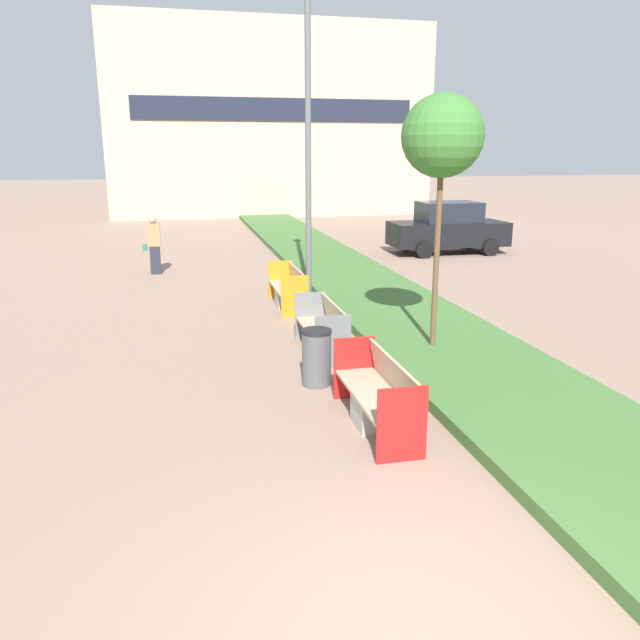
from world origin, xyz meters
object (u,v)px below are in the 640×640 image
(bench_red_frame, at_px, (378,400))
(bench_grey_frame, at_px, (323,334))
(sapling_tree_near, at_px, (442,137))
(street_lamp_post, at_px, (308,90))
(litter_bin, at_px, (317,357))
(parked_car_distant, at_px, (448,228))
(bench_orange_frame, at_px, (289,292))
(pedestrian_walking, at_px, (154,244))

(bench_red_frame, relative_size, bench_grey_frame, 1.12)
(sapling_tree_near, bearing_deg, street_lamp_post, 105.45)
(litter_bin, relative_size, parked_car_distant, 0.21)
(bench_orange_frame, relative_size, sapling_tree_near, 0.45)
(bench_orange_frame, distance_m, parked_car_distant, 9.89)
(parked_car_distant, bearing_deg, bench_red_frame, -116.74)
(bench_grey_frame, relative_size, bench_orange_frame, 0.92)
(bench_orange_frame, xyz_separation_m, street_lamp_post, (0.61, 0.59, 4.60))
(bench_grey_frame, distance_m, bench_orange_frame, 3.65)
(litter_bin, distance_m, sapling_tree_near, 4.26)
(bench_grey_frame, height_order, litter_bin, bench_grey_frame)
(litter_bin, xyz_separation_m, street_lamp_post, (1.08, 5.81, 4.52))
(pedestrian_walking, bearing_deg, bench_orange_frame, -57.27)
(bench_orange_frame, bearing_deg, litter_bin, -95.11)
(litter_bin, height_order, pedestrian_walking, pedestrian_walking)
(street_lamp_post, xyz_separation_m, sapling_tree_near, (1.32, -4.76, -1.16))
(street_lamp_post, bearing_deg, sapling_tree_near, -74.55)
(bench_grey_frame, bearing_deg, pedestrian_walking, 110.40)
(litter_bin, bearing_deg, street_lamp_post, 79.47)
(bench_orange_frame, relative_size, street_lamp_post, 0.22)
(litter_bin, bearing_deg, parked_car_distant, 57.97)
(bench_red_frame, bearing_deg, pedestrian_walking, 105.13)
(bench_grey_frame, height_order, pedestrian_walking, pedestrian_walking)
(bench_red_frame, bearing_deg, bench_orange_frame, 90.01)
(litter_bin, relative_size, pedestrian_walking, 0.51)
(bench_red_frame, relative_size, sapling_tree_near, 0.47)
(bench_orange_frame, bearing_deg, parked_car_distant, 44.05)
(street_lamp_post, height_order, sapling_tree_near, street_lamp_post)
(sapling_tree_near, height_order, pedestrian_walking, sapling_tree_near)
(sapling_tree_near, relative_size, pedestrian_walking, 2.56)
(bench_red_frame, distance_m, litter_bin, 1.76)
(street_lamp_post, bearing_deg, bench_orange_frame, -136.32)
(litter_bin, bearing_deg, sapling_tree_near, 23.66)
(street_lamp_post, bearing_deg, litter_bin, -100.53)
(parked_car_distant, bearing_deg, bench_orange_frame, -135.44)
(sapling_tree_near, distance_m, pedestrian_walking, 10.93)
(bench_orange_frame, relative_size, litter_bin, 2.27)
(bench_orange_frame, height_order, pedestrian_walking, pedestrian_walking)
(bench_orange_frame, xyz_separation_m, pedestrian_walking, (-3.23, 5.02, 0.54))
(bench_red_frame, distance_m, street_lamp_post, 8.82)
(litter_bin, height_order, parked_car_distant, parked_car_distant)
(bench_orange_frame, bearing_deg, bench_red_frame, -89.99)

